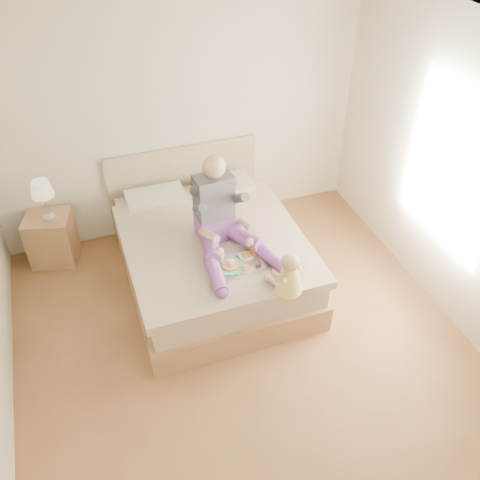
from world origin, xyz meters
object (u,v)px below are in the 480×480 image
object	(u,v)px
tray	(239,263)
baby	(288,276)
adult	(222,220)
nightstand	(52,238)
bed	(209,251)

from	to	relation	value
tray	baby	world-z (taller)	baby
adult	baby	size ratio (longest dim) A/B	2.76
nightstand	tray	distance (m)	2.18
bed	baby	world-z (taller)	baby
adult	baby	distance (m)	0.88
nightstand	tray	xyz separation A→B (m)	(1.62, -1.42, 0.36)
adult	baby	xyz separation A→B (m)	(0.32, -0.81, -0.10)
nightstand	adult	world-z (taller)	adult
adult	baby	world-z (taller)	adult
nightstand	adult	size ratio (longest dim) A/B	0.52
adult	nightstand	bearing A→B (deg)	140.53
baby	nightstand	bearing A→B (deg)	108.51
bed	adult	size ratio (longest dim) A/B	2.01
tray	baby	size ratio (longest dim) A/B	1.17
bed	nightstand	size ratio (longest dim) A/B	3.87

